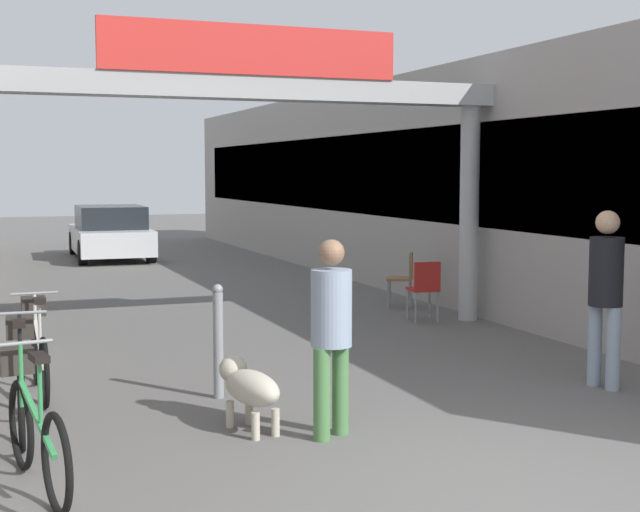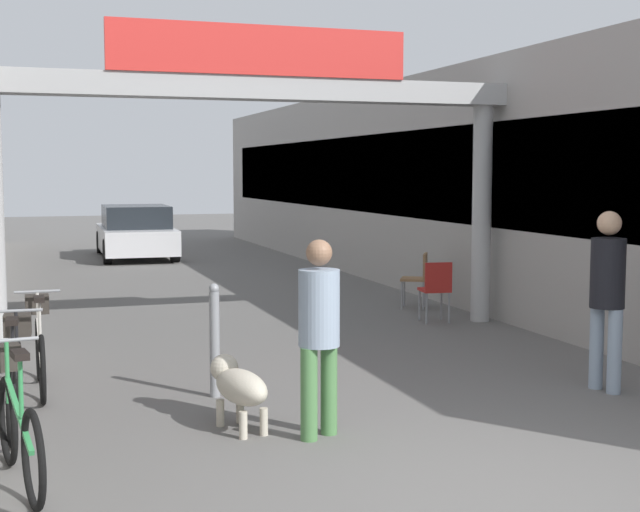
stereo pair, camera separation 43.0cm
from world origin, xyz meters
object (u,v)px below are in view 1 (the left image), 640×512
pedestrian_with_dog (331,325)px  cafe_chair_red_nearer (425,285)px  cafe_chair_wood_farther (405,274)px  dog_on_leash (248,386)px  bicycle_black_second (21,379)px  bicycle_silver_third (39,349)px  parked_car_white (110,233)px  bollard_post_metal (218,340)px  pedestrian_companion (606,286)px  bicycle_green_nearest (33,425)px

pedestrian_with_dog → cafe_chair_red_nearer: size_ratio=1.85×
cafe_chair_red_nearer → cafe_chair_wood_farther: same height
pedestrian_with_dog → cafe_chair_wood_farther: pedestrian_with_dog is taller
dog_on_leash → bicycle_black_second: size_ratio=0.51×
bicycle_black_second → bicycle_silver_third: size_ratio=1.00×
bicycle_silver_third → parked_car_white: (2.54, 13.60, 0.21)m
dog_on_leash → bollard_post_metal: (0.03, 1.14, 0.19)m
dog_on_leash → bicycle_silver_third: 2.53m
pedestrian_companion → bicycle_silver_third: bearing=161.1°
pedestrian_companion → cafe_chair_red_nearer: pedestrian_companion is taller
bollard_post_metal → cafe_chair_wood_farther: (4.24, 4.53, -0.03)m
pedestrian_companion → bicycle_silver_third: 5.71m
pedestrian_companion → bollard_post_metal: size_ratio=1.62×
bollard_post_metal → cafe_chair_red_nearer: size_ratio=1.25×
cafe_chair_red_nearer → bicycle_black_second: bearing=-147.7°
pedestrian_with_dog → bicycle_black_second: bearing=154.5°
pedestrian_with_dog → bicycle_green_nearest: pedestrian_with_dog is taller
pedestrian_companion → dog_on_leash: bearing=-177.9°
pedestrian_companion → cafe_chair_red_nearer: (0.15, 4.19, -0.50)m
dog_on_leash → bicycle_green_nearest: size_ratio=0.51×
dog_on_leash → bicycle_green_nearest: bicycle_green_nearest is taller
cafe_chair_red_nearer → pedestrian_companion: bearing=-92.1°
bicycle_silver_third → dog_on_leash: bearing=-51.3°
bicycle_silver_third → cafe_chair_wood_farther: (5.86, 3.69, 0.10)m
pedestrian_with_dog → dog_on_leash: (-0.58, 0.44, -0.56)m
dog_on_leash → cafe_chair_wood_farther: size_ratio=0.96×
cafe_chair_wood_farther → parked_car_white: bearing=108.5°
bicycle_green_nearest → cafe_chair_wood_farther: (6.06, 6.42, 0.10)m
dog_on_leash → pedestrian_companion: bearing=2.1°
pedestrian_companion → cafe_chair_wood_farther: 5.57m
bicycle_black_second → cafe_chair_wood_farther: (6.08, 4.97, 0.10)m
bicycle_silver_third → bollard_post_metal: 1.82m
pedestrian_with_dog → bicycle_black_second: 2.69m
pedestrian_companion → cafe_chair_wood_farther: (0.48, 5.53, -0.50)m
bicycle_black_second → bollard_post_metal: bollard_post_metal is taller
pedestrian_companion → bicycle_black_second: (-5.59, 0.56, -0.61)m
bicycle_green_nearest → bicycle_silver_third: size_ratio=0.99×
bicycle_silver_third → parked_car_white: parked_car_white is taller
dog_on_leash → bollard_post_metal: 1.15m
dog_on_leash → cafe_chair_red_nearer: (3.94, 4.33, 0.16)m
bicycle_green_nearest → bicycle_black_second: 1.46m
bicycle_black_second → parked_car_white: size_ratio=0.42×
cafe_chair_red_nearer → parked_car_white: (-2.99, 11.24, 0.10)m
bicycle_black_second → bicycle_silver_third: 1.30m
bollard_post_metal → parked_car_white: (0.92, 14.43, 0.08)m
pedestrian_with_dog → parked_car_white: size_ratio=0.41×
pedestrian_companion → dog_on_leash: (-3.79, -0.14, -0.66)m
pedestrian_companion → cafe_chair_wood_farther: bearing=85.0°
bollard_post_metal → pedestrian_companion: bearing=-14.9°
bicycle_black_second → bollard_post_metal: bearing=13.5°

